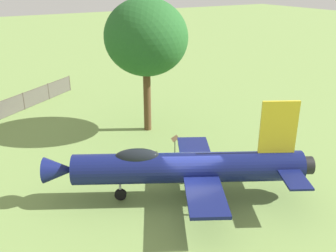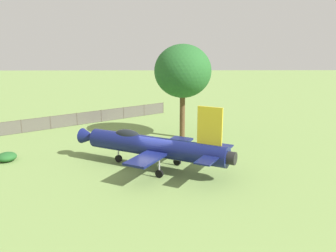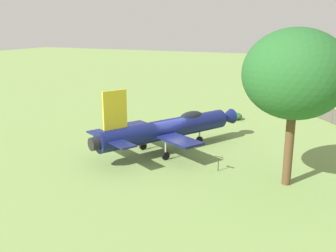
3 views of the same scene
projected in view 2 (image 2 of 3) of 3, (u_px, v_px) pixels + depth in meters
ground_plane at (155, 169)px, 26.94m from camera, size 200.00×200.00×0.00m
display_jet at (151, 145)px, 26.68m from camera, size 8.68×12.46×5.19m
shade_tree at (183, 71)px, 34.45m from camera, size 6.05×5.61×9.35m
perimeter_fence at (50, 122)px, 39.25m from camera, size 18.33×25.33×1.48m
shrub_near_fence at (7, 157)px, 28.64m from camera, size 1.67×1.54×0.72m
info_plaque at (181, 141)px, 31.48m from camera, size 0.69×0.56×1.14m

